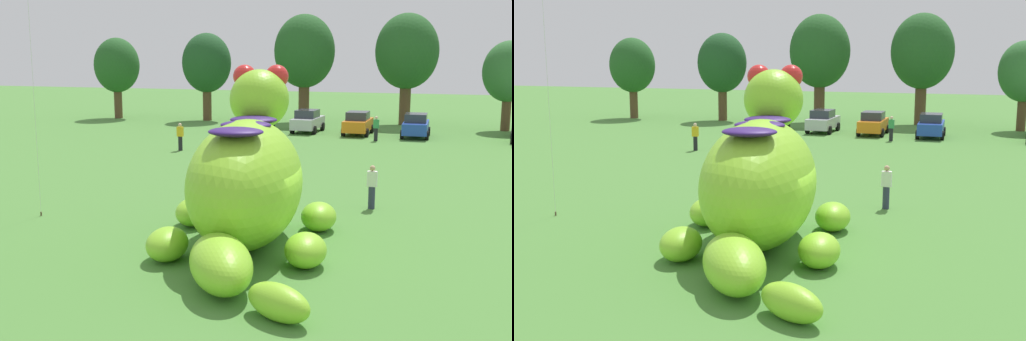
# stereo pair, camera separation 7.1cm
# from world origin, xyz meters

# --- Properties ---
(ground_plane) EXTENTS (160.00, 160.00, 0.00)m
(ground_plane) POSITION_xyz_m (0.00, 0.00, 0.00)
(ground_plane) COLOR #4C8438
(giant_inflatable_creature) EXTENTS (6.88, 10.42, 5.58)m
(giant_inflatable_creature) POSITION_xyz_m (-1.02, 0.39, 2.04)
(giant_inflatable_creature) COLOR #8CD12D
(giant_inflatable_creature) RESTS_ON ground
(car_green) EXTENTS (2.19, 4.22, 1.72)m
(car_green) POSITION_xyz_m (-9.94, 28.82, 0.86)
(car_green) COLOR #1E7238
(car_green) RESTS_ON ground
(car_silver) EXTENTS (2.01, 4.14, 1.72)m
(car_silver) POSITION_xyz_m (-6.18, 29.44, 0.86)
(car_silver) COLOR #B7BABF
(car_silver) RESTS_ON ground
(car_orange) EXTENTS (1.94, 4.10, 1.72)m
(car_orange) POSITION_xyz_m (-2.28, 29.09, 0.86)
(car_orange) COLOR orange
(car_orange) RESTS_ON ground
(car_blue) EXTENTS (2.02, 4.14, 1.72)m
(car_blue) POSITION_xyz_m (1.91, 28.86, 0.86)
(car_blue) COLOR #2347B7
(car_blue) RESTS_ON ground
(tree_far_left) EXTENTS (4.13, 4.13, 7.33)m
(tree_far_left) POSITION_xyz_m (-25.41, 34.40, 4.79)
(tree_far_left) COLOR brown
(tree_far_left) RESTS_ON ground
(tree_left) EXTENTS (4.34, 4.34, 7.70)m
(tree_left) POSITION_xyz_m (-16.78, 35.05, 5.03)
(tree_left) COLOR brown
(tree_left) RESTS_ON ground
(tree_mid_left) EXTENTS (5.20, 5.20, 9.22)m
(tree_mid_left) POSITION_xyz_m (-8.20, 36.25, 6.03)
(tree_mid_left) COLOR brown
(tree_mid_left) RESTS_ON ground
(tree_centre_left) EXTENTS (5.19, 5.19, 9.21)m
(tree_centre_left) POSITION_xyz_m (0.31, 37.08, 6.03)
(tree_centre_left) COLOR brown
(tree_centre_left) RESTS_ON ground
(tree_centre) EXTENTS (3.89, 3.89, 6.91)m
(tree_centre) POSITION_xyz_m (8.19, 35.05, 4.52)
(tree_centre) COLOR brown
(tree_centre) RESTS_ON ground
(spectator_near_inflatable) EXTENTS (0.38, 0.26, 1.71)m
(spectator_near_inflatable) POSITION_xyz_m (2.05, 6.36, 0.85)
(spectator_near_inflatable) COLOR #2D334C
(spectator_near_inflatable) RESTS_ON ground
(spectator_mid_field) EXTENTS (0.38, 0.26, 1.71)m
(spectator_mid_field) POSITION_xyz_m (-11.42, 17.81, 0.85)
(spectator_mid_field) COLOR black
(spectator_mid_field) RESTS_ON ground
(spectator_by_cars) EXTENTS (0.38, 0.26, 1.71)m
(spectator_by_cars) POSITION_xyz_m (-0.52, 26.03, 0.85)
(spectator_by_cars) COLOR black
(spectator_by_cars) RESTS_ON ground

